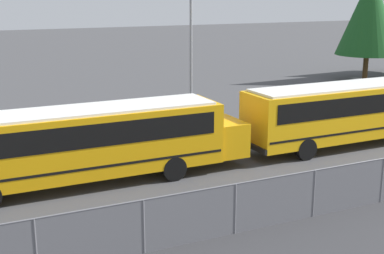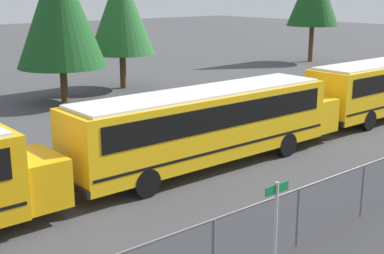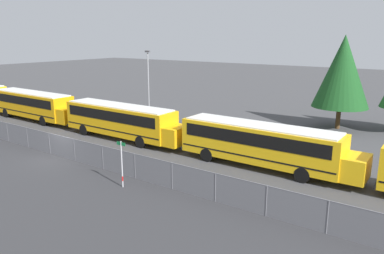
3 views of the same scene
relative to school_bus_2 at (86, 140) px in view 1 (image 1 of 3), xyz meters
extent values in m
cylinder|color=slate|center=(-3.06, -6.46, -1.01)|extent=(0.07, 0.07, 1.67)
cylinder|color=slate|center=(0.00, -6.46, -1.01)|extent=(0.07, 0.07, 1.67)
cylinder|color=slate|center=(3.05, -6.46, -1.01)|extent=(0.07, 0.07, 1.67)
cylinder|color=slate|center=(6.11, -6.46, -1.01)|extent=(0.07, 0.07, 1.67)
cylinder|color=slate|center=(9.17, -6.46, -1.01)|extent=(0.07, 0.07, 1.67)
cube|color=orange|center=(-0.28, 0.00, -0.10)|extent=(11.54, 2.47, 2.47)
cube|color=black|center=(-0.28, 0.00, 0.45)|extent=(10.62, 2.51, 0.89)
cube|color=black|center=(-0.28, 0.00, -0.79)|extent=(11.31, 2.50, 0.10)
cube|color=orange|center=(6.18, 0.00, -0.59)|extent=(1.38, 2.28, 1.48)
cube|color=silver|center=(-0.28, 0.00, 1.19)|extent=(10.96, 2.23, 0.10)
cylinder|color=black|center=(3.29, 1.12, -1.33)|extent=(1.01, 0.28, 1.01)
cylinder|color=black|center=(3.29, -1.12, -1.33)|extent=(1.01, 0.28, 1.01)
cube|color=#EDA80F|center=(13.40, -0.06, -0.10)|extent=(11.54, 2.47, 2.47)
cube|color=black|center=(13.40, -0.06, 0.45)|extent=(10.62, 2.51, 0.89)
cube|color=black|center=(13.40, -0.06, -0.79)|extent=(11.31, 2.50, 0.10)
cube|color=black|center=(7.58, -0.06, -1.18)|extent=(0.12, 2.47, 0.24)
cube|color=silver|center=(13.40, -0.06, 1.19)|extent=(10.96, 2.23, 0.10)
cylinder|color=black|center=(9.82, 1.06, -1.33)|extent=(1.01, 0.28, 1.01)
cylinder|color=black|center=(9.82, -1.18, -1.33)|extent=(1.01, 0.28, 1.01)
cylinder|color=gray|center=(8.85, 9.03, 1.77)|extent=(0.16, 0.16, 7.22)
cylinder|color=#51381E|center=(28.51, 15.20, -0.74)|extent=(0.44, 0.44, 2.21)
cone|color=#194C1E|center=(28.51, 15.20, 3.87)|extent=(5.39, 5.39, 7.01)
camera|label=1|loc=(-4.88, -19.99, 5.62)|focal=50.00mm
camera|label=2|loc=(13.71, -14.88, 4.96)|focal=50.00mm
camera|label=3|loc=(37.64, -23.04, 7.15)|focal=35.00mm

